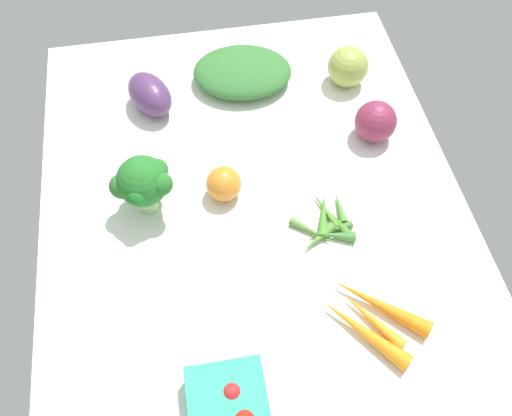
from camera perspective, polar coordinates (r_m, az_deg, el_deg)
The scene contains 10 objects.
tablecloth at distance 101.38cm, azimuth 0.00°, elevation -0.96°, with size 104.00×76.00×2.00cm, color white.
red_onion_center at distance 111.45cm, azimuth 11.99°, elevation 8.53°, with size 8.08×8.08×8.08cm, color #842B4A.
berry_basket at distance 83.60cm, azimuth -2.88°, elevation -19.40°, with size 11.08×11.08×6.33cm.
heirloom_tomato_green at distance 121.42cm, azimuth 9.26°, elevation 13.91°, with size 8.41×8.41×8.41cm, color #9AAD4B.
okra_pile at distance 99.14cm, azimuth 7.20°, elevation -1.63°, with size 13.06×11.03×1.98cm.
eggplant at distance 116.67cm, azimuth -10.68°, elevation 11.21°, with size 11.59×7.38×7.38cm, color #543363.
broccoli_head at distance 97.21cm, azimuth -11.39°, elevation 2.58°, with size 9.65×10.82×12.23cm.
carrot_bunch at distance 91.34cm, azimuth 11.64°, elevation -10.82°, with size 17.50×17.28×2.83cm.
heirloom_tomato_orange at distance 100.68cm, azimuth -3.28°, elevation 2.47°, with size 6.41×6.41×6.41cm, color orange.
leafy_greens_clump at distance 121.27cm, azimuth -1.39°, elevation 13.59°, with size 20.56×16.05×5.13cm, color #337132.
Camera 1 is at (-55.26, 9.66, 85.44)cm, focal length 39.60 mm.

